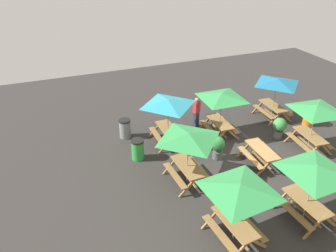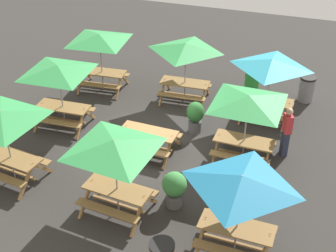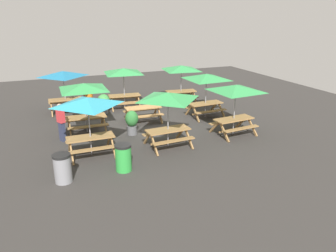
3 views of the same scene
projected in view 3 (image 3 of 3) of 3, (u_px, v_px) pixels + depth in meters
name	position (u px, v px, depth m)	size (l,w,h in m)	color
ground_plane	(144.00, 123.00, 16.48)	(28.12, 28.12, 0.00)	#33302D
picnic_table_0	(84.00, 90.00, 14.62)	(2.83, 2.83, 2.34)	olive
picnic_table_1	(168.00, 100.00, 12.97)	(2.10, 2.10, 2.34)	olive
picnic_table_2	(88.00, 106.00, 12.18)	(2.01, 2.01, 2.34)	olive
picnic_table_3	(123.00, 74.00, 18.48)	(2.81, 2.81, 2.34)	olive
picnic_table_4	(63.00, 77.00, 17.61)	(2.06, 2.06, 2.34)	olive
picnic_table_5	(236.00, 92.00, 14.32)	(2.82, 2.82, 2.34)	olive
picnic_table_6	(206.00, 80.00, 16.84)	(2.83, 2.83, 2.34)	olive
picnic_table_7	(181.00, 71.00, 19.47)	(2.81, 2.81, 2.34)	olive
picnic_table_8	(143.00, 111.00, 16.56)	(1.85, 1.60, 0.81)	olive
trash_bin_gray	(63.00, 168.00, 10.64)	(0.59, 0.59, 0.98)	gray
trash_bin_green	(123.00, 157.00, 11.41)	(0.59, 0.59, 0.98)	green
trash_bin_orange	(88.00, 96.00, 19.75)	(0.59, 0.59, 0.98)	orange
potted_plant_0	(132.00, 121.00, 14.77)	(0.59, 0.59, 1.12)	#59595B
potted_plant_1	(104.00, 102.00, 17.85)	(0.67, 0.67, 1.08)	#59595B
person_standing	(61.00, 121.00, 13.92)	(0.35, 0.42, 1.67)	#2D334C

